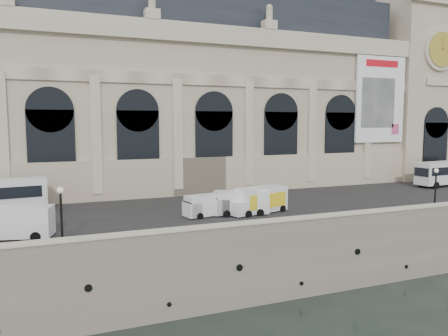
# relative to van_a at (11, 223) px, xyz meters

# --- Properties ---
(ground) EXTENTS (260.00, 260.00, 0.00)m
(ground) POSITION_rel_van_a_xyz_m (27.39, -7.03, -7.35)
(ground) COLOR black
(ground) RESTS_ON ground
(quay) EXTENTS (160.00, 70.00, 6.00)m
(quay) POSITION_rel_van_a_xyz_m (27.39, 27.97, -4.35)
(quay) COLOR gray
(quay) RESTS_ON ground
(street) EXTENTS (160.00, 24.00, 0.06)m
(street) POSITION_rel_van_a_xyz_m (27.39, 6.97, -1.32)
(street) COLOR #2D2D2D
(street) RESTS_ON quay
(parapet) EXTENTS (160.00, 1.40, 1.21)m
(parapet) POSITION_rel_van_a_xyz_m (27.39, -6.43, -0.74)
(parapet) COLOR gray
(parapet) RESTS_ON quay
(museum) EXTENTS (69.00, 18.70, 29.10)m
(museum) POSITION_rel_van_a_xyz_m (21.41, 23.83, 12.37)
(museum) COLOR #C0B094
(museum) RESTS_ON quay
(clock_pavilion) EXTENTS (13.00, 14.72, 36.70)m
(clock_pavilion) POSITION_rel_van_a_xyz_m (61.39, 20.89, 16.07)
(clock_pavilion) COLOR #C0B094
(clock_pavilion) RESTS_ON quay
(van_a) EXTENTS (6.33, 3.67, 2.65)m
(van_a) POSITION_rel_van_a_xyz_m (0.00, 0.00, 0.00)
(van_a) COLOR white
(van_a) RESTS_ON quay
(van_b) EXTENTS (5.96, 3.17, 2.52)m
(van_b) POSITION_rel_van_a_xyz_m (21.04, 1.59, -0.07)
(van_b) COLOR white
(van_b) RESTS_ON quay
(van_c) EXTENTS (5.23, 2.75, 2.21)m
(van_c) POSITION_rel_van_a_xyz_m (17.74, 2.19, -0.22)
(van_c) COLOR white
(van_c) RESTS_ON quay
(box_truck) EXTENTS (7.13, 3.81, 2.74)m
(box_truck) POSITION_rel_van_a_xyz_m (23.40, 1.58, 0.03)
(box_truck) COLOR silver
(box_truck) RESTS_ON quay
(lamp_left) EXTENTS (0.49, 0.49, 4.77)m
(lamp_left) POSITION_rel_van_a_xyz_m (3.80, -4.70, 1.02)
(lamp_left) COLOR black
(lamp_left) RESTS_ON quay
(lamp_right) EXTENTS (0.48, 0.48, 4.70)m
(lamp_right) POSITION_rel_van_a_xyz_m (41.15, -4.87, 0.98)
(lamp_right) COLOR black
(lamp_right) RESTS_ON quay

